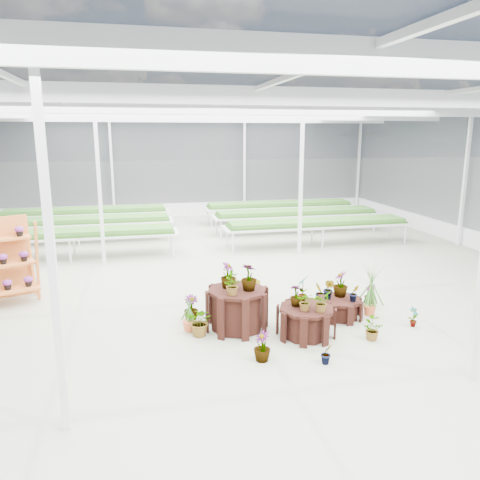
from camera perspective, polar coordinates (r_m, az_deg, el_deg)
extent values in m
plane|color=gray|center=(10.61, -0.98, -7.83)|extent=(24.00, 24.00, 0.00)
cylinder|color=black|center=(9.20, -0.35, -8.42)|extent=(1.25, 1.25, 0.81)
cylinder|color=black|center=(9.03, 8.05, -9.81)|extent=(1.39, 1.39, 0.57)
cylinder|color=black|center=(10.02, 12.05, -8.14)|extent=(0.96, 0.96, 0.41)
imported|color=#376A26|center=(9.08, -1.52, -4.31)|extent=(0.38, 0.38, 0.51)
imported|color=#376A26|center=(8.93, 1.11, -4.50)|extent=(0.42, 0.42, 0.54)
imported|color=#376A26|center=(9.20, -1.09, -4.54)|extent=(0.43, 0.43, 0.36)
imported|color=#376A26|center=(8.69, -1.09, -5.51)|extent=(0.44, 0.46, 0.39)
imported|color=#376A26|center=(8.89, 6.87, -6.71)|extent=(0.32, 0.32, 0.42)
imported|color=#376A26|center=(8.70, 9.84, -7.44)|extent=(0.44, 0.44, 0.37)
imported|color=#376A26|center=(9.09, 7.65, -5.91)|extent=(0.31, 0.34, 0.54)
imported|color=#376A26|center=(8.70, 8.02, -7.43)|extent=(0.41, 0.39, 0.35)
imported|color=#376A26|center=(9.83, 10.79, -5.89)|extent=(0.29, 0.31, 0.44)
imported|color=#376A26|center=(9.82, 13.75, -6.29)|extent=(0.20, 0.16, 0.36)
imported|color=#376A26|center=(10.04, 12.16, -5.23)|extent=(0.37, 0.37, 0.55)
imported|color=#376A26|center=(8.97, -4.83, -9.87)|extent=(0.66, 0.63, 0.57)
imported|color=#376A26|center=(9.72, -5.99, -8.23)|extent=(0.34, 0.34, 0.53)
imported|color=#376A26|center=(8.04, 2.72, -12.81)|extent=(0.34, 0.34, 0.53)
imported|color=#376A26|center=(8.11, 10.53, -13.40)|extent=(0.25, 0.22, 0.37)
imported|color=#376A26|center=(9.14, 15.69, -10.40)|extent=(0.42, 0.45, 0.42)
imported|color=#376A26|center=(9.97, 20.39, -8.74)|extent=(0.27, 0.23, 0.42)
imported|color=#376A26|center=(10.91, 15.59, -6.42)|extent=(0.30, 0.30, 0.47)
imported|color=#376A26|center=(10.75, 9.72, -6.34)|extent=(0.34, 0.35, 0.49)
imported|color=#376A26|center=(10.57, 2.50, -6.32)|extent=(0.34, 0.29, 0.55)
imported|color=#376A26|center=(9.90, -2.23, -7.52)|extent=(0.57, 0.50, 0.60)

